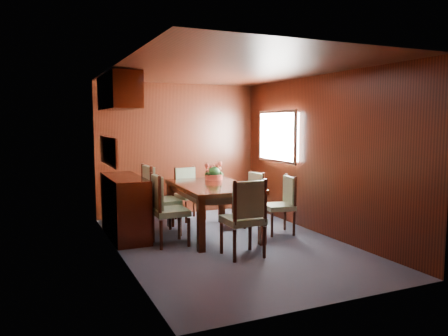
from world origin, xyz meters
name	(u,v)px	position (x,y,z in m)	size (l,w,h in m)	color
ground	(229,244)	(0.00, 0.00, 0.00)	(4.50, 4.50, 0.00)	#363A4A
room_shell	(213,127)	(-0.10, 0.33, 1.63)	(3.06, 4.52, 2.41)	black
sideboard	(125,206)	(-1.25, 1.00, 0.45)	(0.48, 1.40, 0.90)	black
dining_table	(213,191)	(-0.03, 0.53, 0.66)	(1.09, 1.68, 0.77)	black
chair_left_near	(165,206)	(-0.84, 0.30, 0.55)	(0.46, 0.47, 1.00)	black
chair_left_far	(156,196)	(-0.80, 0.88, 0.60)	(0.51, 0.53, 1.07)	black
chair_right_near	(283,201)	(1.00, 0.20, 0.50)	(0.47, 0.49, 0.89)	black
chair_right_far	(251,196)	(0.81, 0.90, 0.49)	(0.44, 0.46, 0.88)	black
chair_head	(245,214)	(-0.08, -0.65, 0.56)	(0.48, 0.46, 1.00)	black
chair_foot	(188,190)	(0.00, 1.73, 0.51)	(0.51, 0.49, 0.92)	black
flower_centerpiece	(214,171)	(0.19, 1.01, 0.92)	(0.30, 0.30, 0.30)	#BE473A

